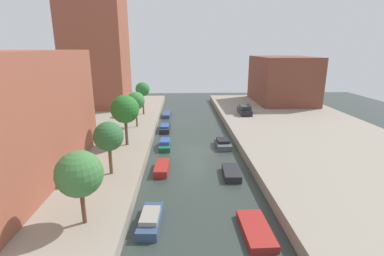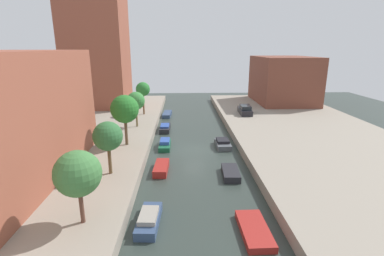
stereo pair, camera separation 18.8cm
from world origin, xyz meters
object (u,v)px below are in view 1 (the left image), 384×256
object	(u,v)px
moored_boat_left_2	(162,168)
moored_boat_left_3	(165,144)
moored_boat_right_0	(256,230)
street_tree_2	(125,109)
parked_car	(245,110)
low_block_right	(282,80)
moored_boat_left_5	(167,114)
street_tree_4	(143,90)
moored_boat_right_2	(223,144)
street_tree_1	(109,137)
street_tree_3	(136,101)
moored_boat_left_1	(150,220)
street_tree_0	(79,174)
moored_boat_right_1	(231,173)
apartment_tower_far	(96,48)
moored_boat_left_4	(165,128)

from	to	relation	value
moored_boat_left_2	moored_boat_left_3	bearing A→B (deg)	90.35
moored_boat_left_2	moored_boat_right_0	bearing A→B (deg)	-55.93
street_tree_2	parked_car	bearing A→B (deg)	41.90
low_block_right	moored_boat_right_0	size ratio (longest dim) A/B	3.47
low_block_right	moored_boat_left_5	bearing A→B (deg)	-162.57
street_tree_4	moored_boat_left_5	distance (m)	6.51
moored_boat_left_5	moored_boat_right_2	xyz separation A→B (m)	(7.27, -16.08, 0.10)
street_tree_1	street_tree_2	size ratio (longest dim) A/B	0.82
street_tree_3	moored_boat_left_3	distance (m)	8.15
moored_boat_left_2	moored_boat_left_5	bearing A→B (deg)	91.39
street_tree_2	moored_boat_left_1	size ratio (longest dim) A/B	1.46
low_block_right	street_tree_1	xyz separation A→B (m)	(-25.42, -32.01, -1.03)
low_block_right	street_tree_3	size ratio (longest dim) A/B	2.95
street_tree_0	moored_boat_right_1	xyz separation A→B (m)	(10.44, 8.24, -3.90)
parked_car	moored_boat_right_1	xyz separation A→B (m)	(-5.68, -20.69, -1.30)
street_tree_4	moored_boat_right_2	bearing A→B (deg)	-50.66
low_block_right	moored_boat_right_2	world-z (taller)	low_block_right
apartment_tower_far	street_tree_3	world-z (taller)	apartment_tower_far
moored_boat_left_2	moored_boat_left_5	xyz separation A→B (m)	(-0.55, 22.67, -0.04)
street_tree_0	street_tree_1	bearing A→B (deg)	90.00
low_block_right	street_tree_0	bearing A→B (deg)	-123.06
moored_boat_left_4	moored_boat_right_2	world-z (taller)	moored_boat_right_2
parked_car	apartment_tower_far	bearing A→B (deg)	163.60
parked_car	moored_boat_left_2	size ratio (longest dim) A/B	1.36
moored_boat_left_1	moored_boat_left_4	size ratio (longest dim) A/B	0.94
street_tree_2	moored_boat_right_0	world-z (taller)	street_tree_2
moored_boat_right_0	moored_boat_right_1	bearing A→B (deg)	90.85
street_tree_1	moored_boat_left_1	bearing A→B (deg)	-57.28
low_block_right	moored_boat_left_4	world-z (taller)	low_block_right
moored_boat_left_2	moored_boat_right_0	size ratio (longest dim) A/B	0.86
street_tree_0	moored_boat_left_5	distance (m)	32.60
moored_boat_left_2	moored_boat_left_3	world-z (taller)	moored_boat_left_3
street_tree_2	low_block_right	bearing A→B (deg)	44.04
moored_boat_left_4	apartment_tower_far	bearing A→B (deg)	133.40
apartment_tower_far	moored_boat_right_2	xyz separation A→B (m)	(19.38, -20.11, -10.72)
apartment_tower_far	moored_boat_left_1	distance (m)	38.79
apartment_tower_far	moored_boat_left_3	distance (m)	25.99
street_tree_2	moored_boat_left_5	xyz separation A→B (m)	(3.52, 17.71, -4.65)
moored_boat_left_1	moored_boat_right_2	bearing A→B (deg)	65.20
street_tree_0	moored_boat_left_4	size ratio (longest dim) A/B	1.16
low_block_right	moored_boat_right_1	bearing A→B (deg)	-115.94
moored_boat_right_2	low_block_right	bearing A→B (deg)	57.50
moored_boat_left_1	street_tree_0	bearing A→B (deg)	-164.66
street_tree_1	moored_boat_right_0	xyz separation A→B (m)	(10.56, -7.13, -4.03)
street_tree_2	street_tree_4	bearing A→B (deg)	90.00
low_block_right	moored_boat_left_3	world-z (taller)	low_block_right
apartment_tower_far	street_tree_3	bearing A→B (deg)	-58.93
moored_boat_left_2	street_tree_4	bearing A→B (deg)	101.65
moored_boat_left_1	moored_boat_left_3	world-z (taller)	moored_boat_left_1
low_block_right	street_tree_3	bearing A→B (deg)	-146.10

